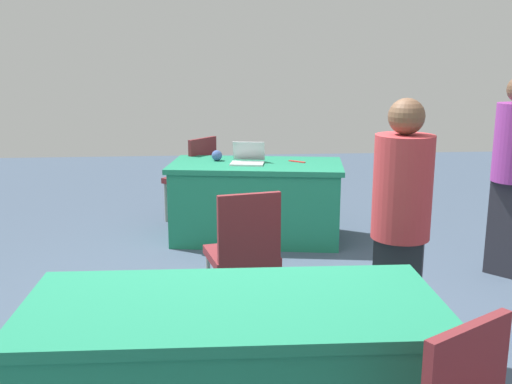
% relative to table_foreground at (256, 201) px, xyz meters
% --- Properties ---
extents(ground_plane, '(14.40, 14.40, 0.00)m').
position_rel_table_foreground_xyz_m(ground_plane, '(0.24, 2.01, -0.39)').
color(ground_plane, '#3D4C60').
extents(table_foreground, '(1.80, 1.10, 0.78)m').
position_rel_table_foreground_xyz_m(table_foreground, '(0.00, 0.00, 0.00)').
color(table_foreground, '#1E7A56').
rests_on(table_foreground, ground).
extents(table_mid_right, '(1.83, 0.86, 0.78)m').
position_rel_table_foreground_xyz_m(table_mid_right, '(0.37, 3.35, 0.00)').
color(table_mid_right, '#1E7A56').
rests_on(table_mid_right, ground).
extents(chair_near_front, '(0.62, 0.62, 0.95)m').
position_rel_table_foreground_xyz_m(chair_near_front, '(0.63, -0.68, 0.15)').
color(chair_near_front, '#9E9993').
rests_on(chair_near_front, ground).
extents(chair_aisle, '(0.53, 0.53, 0.95)m').
position_rel_table_foreground_xyz_m(chair_aisle, '(0.24, 1.95, 0.16)').
color(chair_aisle, '#9E9993').
rests_on(chair_aisle, ground).
extents(person_attendee_standing, '(0.45, 0.45, 1.58)m').
position_rel_table_foreground_xyz_m(person_attendee_standing, '(-0.65, 2.48, 0.49)').
color(person_attendee_standing, '#26262D').
rests_on(person_attendee_standing, ground).
extents(laptop_silver, '(0.36, 0.34, 0.21)m').
position_rel_table_foreground_xyz_m(laptop_silver, '(0.08, 0.02, 0.42)').
color(laptop_silver, silver).
rests_on(laptop_silver, table_foreground).
extents(yarn_ball, '(0.11, 0.11, 0.11)m').
position_rel_table_foreground_xyz_m(yarn_ball, '(0.38, -0.17, 0.44)').
color(yarn_ball, '#3F5999').
rests_on(yarn_ball, table_foreground).
extents(scissors_red, '(0.16, 0.14, 0.01)m').
position_rel_table_foreground_xyz_m(scissors_red, '(-0.41, -0.03, 0.39)').
color(scissors_red, red).
rests_on(scissors_red, table_foreground).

